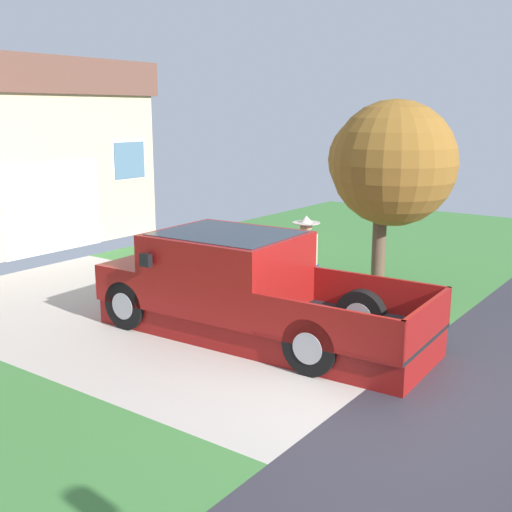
{
  "coord_description": "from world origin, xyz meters",
  "views": [
    {
      "loc": [
        -7.35,
        -3.3,
        3.47
      ],
      "look_at": [
        0.71,
        2.55,
        1.2
      ],
      "focal_mm": 44.72,
      "sensor_mm": 36.0,
      "label": 1
    }
  ],
  "objects_px": {
    "pickup_truck": "(236,288)",
    "front_yard_tree": "(386,162)",
    "person_with_hat": "(306,258)",
    "handbag": "(307,309)"
  },
  "relations": [
    {
      "from": "pickup_truck",
      "to": "front_yard_tree",
      "type": "xyz_separation_m",
      "value": [
        3.45,
        -0.89,
        1.81
      ]
    },
    {
      "from": "pickup_truck",
      "to": "person_with_hat",
      "type": "xyz_separation_m",
      "value": [
        1.54,
        -0.33,
        0.24
      ]
    },
    {
      "from": "pickup_truck",
      "to": "person_with_hat",
      "type": "bearing_deg",
      "value": -14.74
    },
    {
      "from": "pickup_truck",
      "to": "handbag",
      "type": "height_order",
      "value": "pickup_truck"
    },
    {
      "from": "pickup_truck",
      "to": "front_yard_tree",
      "type": "relative_size",
      "value": 1.46
    },
    {
      "from": "handbag",
      "to": "pickup_truck",
      "type": "bearing_deg",
      "value": 159.86
    },
    {
      "from": "person_with_hat",
      "to": "front_yard_tree",
      "type": "relative_size",
      "value": 0.47
    },
    {
      "from": "front_yard_tree",
      "to": "handbag",
      "type": "bearing_deg",
      "value": 169.28
    },
    {
      "from": "person_with_hat",
      "to": "handbag",
      "type": "bearing_deg",
      "value": 65.91
    },
    {
      "from": "person_with_hat",
      "to": "handbag",
      "type": "distance_m",
      "value": 0.88
    }
  ]
}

